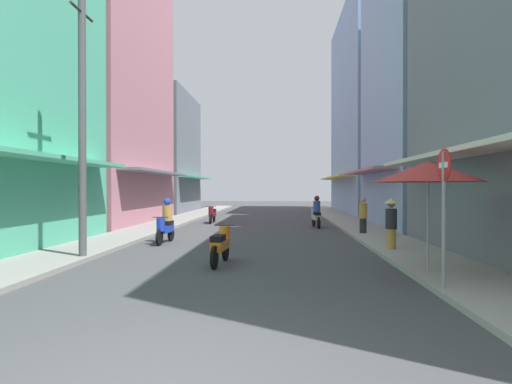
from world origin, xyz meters
name	(u,v)px	position (x,y,z in m)	size (l,w,h in m)	color
ground_plane	(257,229)	(0.00, 15.94, 0.00)	(87.74, 87.74, 0.00)	#424244
sidewalk_left	(153,227)	(-4.95, 15.94, 0.06)	(2.06, 47.88, 0.12)	gray
sidewalk_right	(363,229)	(4.95, 15.94, 0.06)	(2.06, 47.88, 0.12)	#9E9991
building_left_mid	(95,87)	(-8.98, 18.58, 7.48)	(7.05, 10.26, 14.97)	#B7727F
building_left_far	(153,154)	(-8.98, 28.84, 4.68)	(7.05, 8.60, 9.37)	slate
building_right_mid	(439,80)	(8.98, 17.52, 7.33)	(7.05, 8.62, 14.67)	#8CA5CC
building_right_far	(380,111)	(8.98, 29.60, 8.00)	(7.05, 13.63, 16.01)	#8CA5CC
motorbike_silver	(316,213)	(2.88, 16.96, 0.70)	(0.55, 1.81, 1.58)	black
motorbike_blue	(166,223)	(-2.91, 10.77, 0.70)	(0.55, 1.81, 1.58)	black
motorbike_orange	(221,244)	(-0.39, 6.83, 0.50)	(0.55, 1.81, 0.96)	black
motorbike_maroon	(212,214)	(-2.67, 19.33, 0.50)	(0.55, 1.81, 0.96)	black
pedestrian_midway	(391,222)	(4.44, 9.03, 0.93)	(0.44, 0.44, 1.64)	#BF8C3F
pedestrian_crossing	(363,217)	(4.48, 13.44, 0.78)	(0.34, 0.34, 1.57)	#262628
vendor_umbrella	(428,172)	(4.34, 5.63, 2.29)	(2.32, 2.32, 2.52)	#99999E
utility_pole	(82,122)	(-4.17, 7.18, 3.69)	(0.20, 1.20, 7.23)	#4C4C4F
street_sign_no_entry	(444,200)	(4.07, 4.05, 1.72)	(0.07, 0.60, 2.65)	gray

